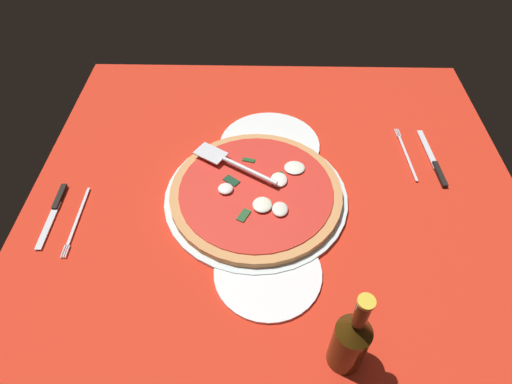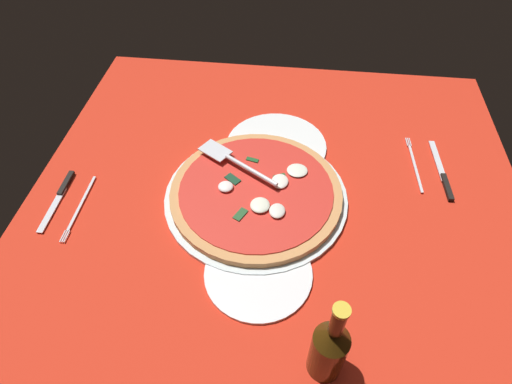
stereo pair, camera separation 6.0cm
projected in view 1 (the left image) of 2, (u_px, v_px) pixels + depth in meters
ground_plane at (275, 204)px, 95.15cm from camera, size 112.53×112.53×0.80cm
checker_pattern at (275, 203)px, 94.81cm from camera, size 112.53×112.53×0.10cm
pizza_pan at (256, 197)px, 95.15cm from camera, size 41.15×41.15×1.27cm
dinner_plate_left at (268, 273)px, 82.17cm from camera, size 21.16×21.16×1.00cm
dinner_plate_right at (270, 145)px, 107.08cm from camera, size 25.37×25.37×1.00cm
pizza at (256, 192)px, 93.93cm from camera, size 38.44×38.44×3.10cm
pizza_server at (233, 163)px, 96.53cm from camera, size 14.06×20.05×1.00cm
place_setting_near at (420, 159)px, 103.80cm from camera, size 20.78×14.27×1.40cm
place_setting_far at (66, 215)px, 91.90cm from camera, size 20.05×12.95×1.40cm
beer_bottle at (351, 340)px, 65.66cm from camera, size 5.78×5.78×20.90cm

